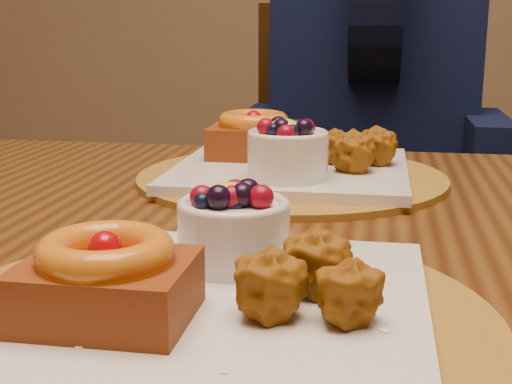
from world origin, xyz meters
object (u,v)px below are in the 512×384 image
at_px(chair_far, 345,210).
at_px(place_setting_far, 289,161).
at_px(place_setting_near, 204,294).
at_px(dining_table, 262,308).
at_px(diner, 375,66).

bearing_deg(chair_far, place_setting_far, -84.56).
relative_size(place_setting_near, chair_far, 0.38).
bearing_deg(dining_table, diner, 83.79).
bearing_deg(place_setting_near, chair_far, 87.91).
bearing_deg(chair_far, dining_table, -83.50).
bearing_deg(diner, dining_table, -98.39).
height_order(chair_far, diner, diner).
height_order(dining_table, diner, diner).
height_order(dining_table, place_setting_near, place_setting_near).
bearing_deg(diner, chair_far, 143.18).
height_order(dining_table, place_setting_far, place_setting_far).
height_order(place_setting_near, chair_far, chair_far).
distance_m(dining_table, chair_far, 0.88).
relative_size(place_setting_near, diner, 0.47).
distance_m(dining_table, diner, 0.86).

